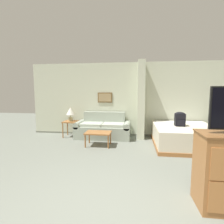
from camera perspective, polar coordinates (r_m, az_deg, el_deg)
The scene contains 8 objects.
wall_back at distance 6.31m, azimuth 4.78°, elevation 4.04°, with size 7.03×0.16×2.60m.
wall_partition_pillar at distance 5.96m, azimuth 9.44°, elevation 3.88°, with size 0.24×0.57×2.60m.
couch at distance 6.05m, azimuth -2.94°, elevation -5.42°, with size 1.87×0.84×0.86m.
coffee_table at distance 5.16m, azimuth -4.52°, elevation -7.06°, with size 0.74×0.52×0.41m.
side_table at distance 6.32m, azimuth -13.34°, elevation -3.67°, with size 0.48×0.48×0.55m.
table_lamp at distance 6.26m, azimuth -13.44°, elevation -0.01°, with size 0.28×0.28×0.48m.
bed at distance 5.57m, azimuth 22.46°, elevation -7.14°, with size 1.73×1.94×0.59m.
backpack at distance 5.43m, azimuth 21.29°, elevation -2.06°, with size 0.27×0.26×0.41m.
Camera 1 is at (0.31, -1.86, 1.57)m, focal length 28.00 mm.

